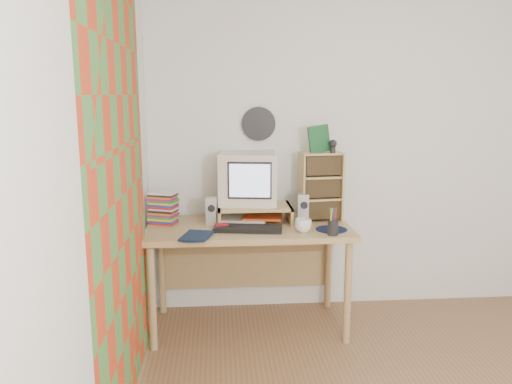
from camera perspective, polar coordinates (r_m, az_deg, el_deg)
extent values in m
plane|color=white|center=(3.93, 13.95, 5.02)|extent=(3.50, 0.00, 3.50)
plane|color=white|center=(2.07, -18.74, -0.41)|extent=(0.00, 3.50, 3.50)
plane|color=red|center=(2.54, -15.11, -0.47)|extent=(0.00, 2.20, 2.20)
cylinder|color=black|center=(3.71, 0.30, 7.79)|extent=(0.25, 0.02, 0.25)
cube|color=tan|center=(3.47, -0.88, -4.16)|extent=(1.40, 0.70, 0.04)
cube|color=tan|center=(3.89, -1.17, -7.94)|extent=(1.33, 0.02, 0.41)
cylinder|color=tan|center=(3.34, -11.80, -11.82)|extent=(0.05, 0.05, 0.71)
cylinder|color=tan|center=(3.42, 10.43, -11.22)|extent=(0.05, 0.05, 0.71)
cylinder|color=tan|center=(3.88, -10.72, -8.51)|extent=(0.05, 0.05, 0.71)
cylinder|color=tan|center=(3.95, 8.27, -8.08)|extent=(0.05, 0.05, 0.71)
cube|color=#D8BD71|center=(3.54, -4.22, -2.54)|extent=(0.02, 0.30, 0.12)
cube|color=#D8BD71|center=(3.58, 3.82, -2.40)|extent=(0.02, 0.30, 0.12)
cube|color=#D8BD71|center=(3.54, -0.18, -1.69)|extent=(0.52, 0.30, 0.02)
cube|color=silver|center=(3.55, -0.89, 1.53)|extent=(0.44, 0.44, 0.37)
cube|color=#B7B6BB|center=(3.46, -5.12, -2.21)|extent=(0.08, 0.08, 0.20)
cube|color=#B7B6BB|center=(3.54, 5.39, -1.86)|extent=(0.09, 0.09, 0.21)
cube|color=black|center=(3.33, -0.92, -4.21)|extent=(0.47, 0.22, 0.03)
cube|color=#D8BD71|center=(3.60, 7.38, 0.64)|extent=(0.31, 0.19, 0.49)
imported|color=white|center=(3.31, 5.41, -3.83)|extent=(0.14, 0.14, 0.09)
imported|color=#0F1B37|center=(3.22, -8.28, -4.74)|extent=(0.25, 0.21, 0.04)
cylinder|color=#0F1135|center=(3.40, 8.61, -4.25)|extent=(0.25, 0.25, 0.00)
cube|color=red|center=(3.35, -3.96, -4.00)|extent=(0.09, 0.07, 0.04)
cube|color=#185429|center=(3.55, 7.20, 6.03)|extent=(0.15, 0.06, 0.19)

